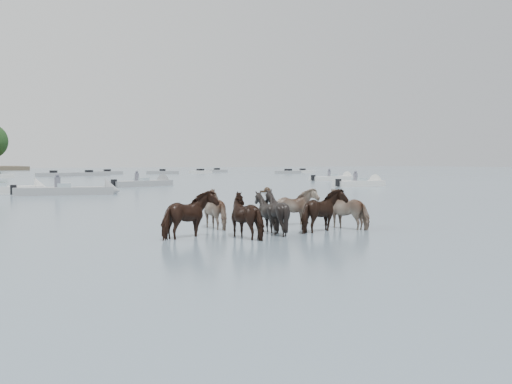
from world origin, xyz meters
TOP-DOWN VIEW (x-y plane):
  - ground at (0.00, 0.00)m, footprint 400.00×400.00m
  - pony_herd at (-0.99, -0.59)m, footprint 6.96×4.10m
  - swimming_pony at (9.79, 18.34)m, footprint 0.72×0.44m
  - motorboat_a at (-5.30, 24.68)m, footprint 5.76×1.88m
  - motorboat_b at (-1.89, 21.55)m, footprint 6.48×2.80m
  - motorboat_c at (6.05, 31.73)m, footprint 6.27×3.87m
  - motorboat_d at (21.89, 22.57)m, footprint 5.10×1.76m
  - motorboat_e at (29.03, 35.86)m, footprint 6.05×2.08m
  - distant_flotilla at (-1.66, 74.20)m, footprint 104.54×28.33m

SIDE VIEW (x-z plane):
  - ground at x=0.00m, z-range 0.00..0.00m
  - swimming_pony at x=9.79m, z-range -0.12..0.32m
  - motorboat_b at x=-1.89m, z-range -0.74..1.18m
  - motorboat_c at x=6.05m, z-range -0.74..1.18m
  - motorboat_e at x=29.03m, z-range -0.74..1.18m
  - motorboat_a at x=-5.30m, z-range -0.73..1.19m
  - motorboat_d at x=21.89m, z-range -0.73..1.19m
  - distant_flotilla at x=-1.66m, z-range -0.21..0.72m
  - pony_herd at x=-0.99m, z-range -0.16..1.23m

